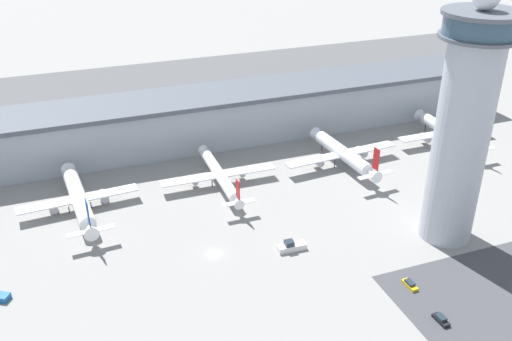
{
  "coord_description": "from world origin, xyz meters",
  "views": [
    {
      "loc": [
        -32.61,
        -119.16,
        88.68
      ],
      "look_at": [
        17.86,
        16.12,
        13.73
      ],
      "focal_mm": 40.0,
      "sensor_mm": 36.0,
      "label": 1
    }
  ],
  "objects_px": {
    "airplane_gate_delta": "(219,175)",
    "airplane_gate_echo": "(343,153)",
    "airplane_gate_foxtrot": "(448,132)",
    "car_red_hatchback": "(410,284)",
    "control_tower": "(464,124)",
    "service_truck_catering": "(355,162)",
    "car_navy_sedan": "(441,319)",
    "service_truck_fuel": "(291,247)",
    "airplane_gate_charlie": "(79,198)"
  },
  "relations": [
    {
      "from": "airplane_gate_delta",
      "to": "airplane_gate_echo",
      "type": "relative_size",
      "value": 0.95
    },
    {
      "from": "airplane_gate_delta",
      "to": "airplane_gate_foxtrot",
      "type": "xyz_separation_m",
      "value": [
        88.71,
        2.15,
        0.41
      ]
    },
    {
      "from": "airplane_gate_foxtrot",
      "to": "car_red_hatchback",
      "type": "xyz_separation_m",
      "value": [
        -60.36,
        -66.24,
        -4.03
      ]
    },
    {
      "from": "control_tower",
      "to": "airplane_gate_foxtrot",
      "type": "xyz_separation_m",
      "value": [
        38.64,
        50.43,
        -28.58
      ]
    },
    {
      "from": "service_truck_catering",
      "to": "airplane_gate_foxtrot",
      "type": "bearing_deg",
      "value": 4.8
    },
    {
      "from": "control_tower",
      "to": "airplane_gate_echo",
      "type": "xyz_separation_m",
      "value": [
        -6.48,
        47.18,
        -28.33
      ]
    },
    {
      "from": "control_tower",
      "to": "airplane_gate_echo",
      "type": "distance_m",
      "value": 55.41
    },
    {
      "from": "control_tower",
      "to": "airplane_gate_delta",
      "type": "height_order",
      "value": "control_tower"
    },
    {
      "from": "airplane_gate_delta",
      "to": "car_red_hatchback",
      "type": "distance_m",
      "value": 70.18
    },
    {
      "from": "car_navy_sedan",
      "to": "car_red_hatchback",
      "type": "bearing_deg",
      "value": 87.57
    },
    {
      "from": "airplane_gate_foxtrot",
      "to": "service_truck_fuel",
      "type": "bearing_deg",
      "value": -152.49
    },
    {
      "from": "control_tower",
      "to": "airplane_gate_foxtrot",
      "type": "relative_size",
      "value": 1.74
    },
    {
      "from": "control_tower",
      "to": "car_navy_sedan",
      "type": "distance_m",
      "value": 48.8
    },
    {
      "from": "airplane_gate_foxtrot",
      "to": "service_truck_fuel",
      "type": "relative_size",
      "value": 4.97
    },
    {
      "from": "control_tower",
      "to": "airplane_gate_charlie",
      "type": "distance_m",
      "value": 108.95
    },
    {
      "from": "airplane_gate_charlie",
      "to": "service_truck_catering",
      "type": "height_order",
      "value": "airplane_gate_charlie"
    },
    {
      "from": "airplane_gate_echo",
      "to": "service_truck_catering",
      "type": "xyz_separation_m",
      "value": [
        4.96,
        -0.12,
        -3.91
      ]
    },
    {
      "from": "airplane_gate_charlie",
      "to": "service_truck_fuel",
      "type": "xyz_separation_m",
      "value": [
        50.72,
        -40.13,
        -3.22
      ]
    },
    {
      "from": "airplane_gate_foxtrot",
      "to": "service_truck_fuel",
      "type": "distance_m",
      "value": 91.67
    },
    {
      "from": "airplane_gate_delta",
      "to": "service_truck_fuel",
      "type": "bearing_deg",
      "value": -79.46
    },
    {
      "from": "airplane_gate_echo",
      "to": "service_truck_fuel",
      "type": "height_order",
      "value": "airplane_gate_echo"
    },
    {
      "from": "airplane_gate_delta",
      "to": "airplane_gate_echo",
      "type": "bearing_deg",
      "value": -1.45
    },
    {
      "from": "airplane_gate_foxtrot",
      "to": "service_truck_catering",
      "type": "relative_size",
      "value": 6.03
    },
    {
      "from": "service_truck_catering",
      "to": "service_truck_fuel",
      "type": "bearing_deg",
      "value": -136.54
    },
    {
      "from": "airplane_gate_echo",
      "to": "car_red_hatchback",
      "type": "height_order",
      "value": "airplane_gate_echo"
    },
    {
      "from": "control_tower",
      "to": "airplane_gate_charlie",
      "type": "height_order",
      "value": "control_tower"
    },
    {
      "from": "control_tower",
      "to": "airplane_gate_delta",
      "type": "relative_size",
      "value": 1.69
    },
    {
      "from": "control_tower",
      "to": "car_red_hatchback",
      "type": "relative_size",
      "value": 14.35
    },
    {
      "from": "service_truck_fuel",
      "to": "car_red_hatchback",
      "type": "height_order",
      "value": "service_truck_fuel"
    },
    {
      "from": "service_truck_catering",
      "to": "service_truck_fuel",
      "type": "distance_m",
      "value": 56.6
    },
    {
      "from": "service_truck_fuel",
      "to": "car_navy_sedan",
      "type": "height_order",
      "value": "service_truck_fuel"
    },
    {
      "from": "control_tower",
      "to": "car_red_hatchback",
      "type": "xyz_separation_m",
      "value": [
        -21.71,
        -15.81,
        -32.61
      ]
    },
    {
      "from": "airplane_gate_foxtrot",
      "to": "control_tower",
      "type": "bearing_deg",
      "value": -127.46
    },
    {
      "from": "service_truck_fuel",
      "to": "car_navy_sedan",
      "type": "xyz_separation_m",
      "value": [
        20.33,
        -36.84,
        -0.46
      ]
    },
    {
      "from": "airplane_gate_delta",
      "to": "car_navy_sedan",
      "type": "bearing_deg",
      "value": -70.15
    },
    {
      "from": "airplane_gate_echo",
      "to": "service_truck_fuel",
      "type": "xyz_separation_m",
      "value": [
        -36.12,
        -39.06,
        -3.77
      ]
    },
    {
      "from": "airplane_gate_charlie",
      "to": "car_navy_sedan",
      "type": "relative_size",
      "value": 9.33
    },
    {
      "from": "airplane_gate_foxtrot",
      "to": "airplane_gate_charlie",
      "type": "bearing_deg",
      "value": -179.05
    },
    {
      "from": "airplane_gate_charlie",
      "to": "airplane_gate_foxtrot",
      "type": "distance_m",
      "value": 131.98
    },
    {
      "from": "service_truck_catering",
      "to": "car_navy_sedan",
      "type": "height_order",
      "value": "service_truck_catering"
    },
    {
      "from": "airplane_gate_charlie",
      "to": "airplane_gate_foxtrot",
      "type": "relative_size",
      "value": 1.08
    },
    {
      "from": "service_truck_catering",
      "to": "car_navy_sedan",
      "type": "distance_m",
      "value": 78.57
    },
    {
      "from": "control_tower",
      "to": "service_truck_fuel",
      "type": "relative_size",
      "value": 8.64
    },
    {
      "from": "control_tower",
      "to": "airplane_gate_echo",
      "type": "relative_size",
      "value": 1.6
    },
    {
      "from": "service_truck_fuel",
      "to": "car_navy_sedan",
      "type": "bearing_deg",
      "value": -61.11
    },
    {
      "from": "car_red_hatchback",
      "to": "service_truck_catering",
      "type": "bearing_deg",
      "value": 72.19
    },
    {
      "from": "control_tower",
      "to": "airplane_gate_foxtrot",
      "type": "bearing_deg",
      "value": 52.54
    },
    {
      "from": "car_red_hatchback",
      "to": "control_tower",
      "type": "bearing_deg",
      "value": 36.06
    },
    {
      "from": "car_red_hatchback",
      "to": "car_navy_sedan",
      "type": "relative_size",
      "value": 1.05
    },
    {
      "from": "airplane_gate_foxtrot",
      "to": "service_truck_catering",
      "type": "xyz_separation_m",
      "value": [
        -40.16,
        -3.37,
        -3.66
      ]
    }
  ]
}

